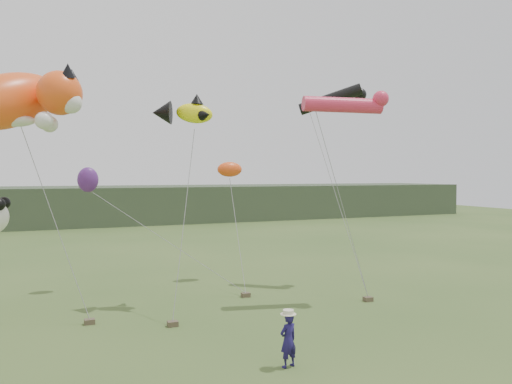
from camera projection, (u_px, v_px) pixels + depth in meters
ground at (286, 360)px, 14.47m from camera, size 120.00×120.00×0.00m
headland at (80, 206)px, 54.39m from camera, size 90.00×13.00×4.00m
festival_attendant at (288, 340)px, 13.92m from camera, size 0.63×0.50×1.53m
sandbag_anchors at (184, 318)px, 18.38m from camera, size 15.81×5.16×0.19m
cat_kite at (19, 100)px, 18.31m from camera, size 5.78×4.32×3.29m
fish_kite at (183, 112)px, 20.57m from camera, size 2.70×1.77×1.30m
tube_kites at (343, 101)px, 22.58m from camera, size 4.97×5.50×1.89m
misc_kites at (166, 174)px, 24.49m from camera, size 8.10×0.77×1.47m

